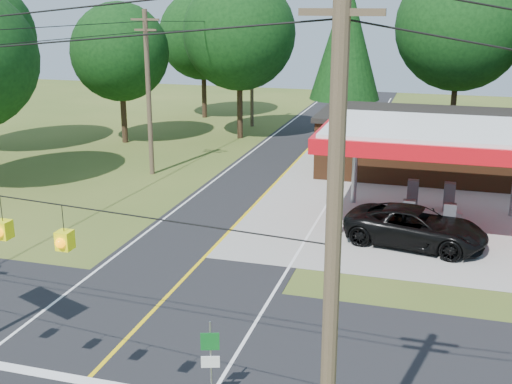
# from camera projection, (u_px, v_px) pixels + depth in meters

# --- Properties ---
(ground) EXTENTS (120.00, 120.00, 0.00)m
(ground) POSITION_uv_depth(u_px,v_px,m) (142.00, 324.00, 21.66)
(ground) COLOR #3C521D
(ground) RESTS_ON ground
(main_highway) EXTENTS (8.00, 120.00, 0.02)m
(main_highway) POSITION_uv_depth(u_px,v_px,m) (142.00, 323.00, 21.66)
(main_highway) COLOR black
(main_highway) RESTS_ON ground
(cross_road) EXTENTS (70.00, 7.00, 0.02)m
(cross_road) POSITION_uv_depth(u_px,v_px,m) (142.00, 323.00, 21.66)
(cross_road) COLOR black
(cross_road) RESTS_ON ground
(lane_center_yellow) EXTENTS (0.15, 110.00, 0.00)m
(lane_center_yellow) POSITION_uv_depth(u_px,v_px,m) (141.00, 323.00, 21.65)
(lane_center_yellow) COLOR yellow
(lane_center_yellow) RESTS_ON main_highway
(gas_canopy) EXTENTS (10.60, 7.40, 4.88)m
(gas_canopy) POSITION_uv_depth(u_px,v_px,m) (435.00, 139.00, 29.99)
(gas_canopy) COLOR gray
(gas_canopy) RESTS_ON ground
(convenience_store) EXTENTS (16.40, 7.55, 3.80)m
(convenience_store) POSITION_uv_depth(u_px,v_px,m) (452.00, 145.00, 39.58)
(convenience_store) COLOR #542E18
(convenience_store) RESTS_ON ground
(utility_pole_near_right) EXTENTS (1.80, 0.30, 11.50)m
(utility_pole_near_right) POSITION_uv_depth(u_px,v_px,m) (332.00, 263.00, 11.51)
(utility_pole_near_right) COLOR #473828
(utility_pole_near_right) RESTS_ON ground
(utility_pole_far_left) EXTENTS (1.80, 0.30, 10.00)m
(utility_pole_far_left) POSITION_uv_depth(u_px,v_px,m) (148.00, 91.00, 38.86)
(utility_pole_far_left) COLOR #473828
(utility_pole_far_left) RESTS_ON ground
(utility_pole_north) EXTENTS (0.30, 0.30, 9.50)m
(utility_pole_north) POSITION_uv_depth(u_px,v_px,m) (252.00, 71.00, 54.23)
(utility_pole_north) COLOR #473828
(utility_pole_north) RESTS_ON ground
(treeline_backdrop) EXTENTS (70.27, 51.59, 13.30)m
(treeline_backdrop) POSITION_uv_depth(u_px,v_px,m) (312.00, 49.00, 41.38)
(treeline_backdrop) COLOR #332316
(treeline_backdrop) RESTS_ON ground
(suv_car) EXTENTS (7.17, 7.17, 1.71)m
(suv_car) POSITION_uv_depth(u_px,v_px,m) (416.00, 227.00, 28.34)
(suv_car) COLOR black
(suv_car) RESTS_ON ground
(route_sign_post) EXTENTS (0.48, 0.18, 2.43)m
(route_sign_post) POSITION_uv_depth(u_px,v_px,m) (210.00, 355.00, 16.98)
(route_sign_post) COLOR gray
(route_sign_post) RESTS_ON ground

